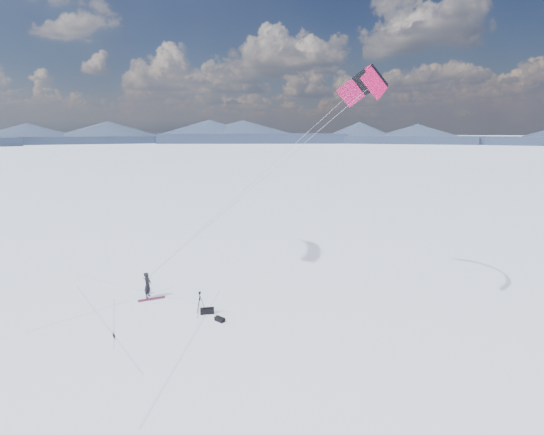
# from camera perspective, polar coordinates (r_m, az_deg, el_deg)

# --- Properties ---
(ground) EXTENTS (1800.00, 1800.00, 0.00)m
(ground) POSITION_cam_1_polar(r_m,az_deg,el_deg) (24.82, -14.35, -13.09)
(ground) COLOR white
(horizon_hills) EXTENTS (704.00, 704.42, 10.40)m
(horizon_hills) POSITION_cam_1_polar(r_m,az_deg,el_deg) (23.24, -14.96, -2.83)
(horizon_hills) COLOR #1B243A
(horizon_hills) RESTS_ON ground
(snow_tracks) EXTENTS (13.93, 10.25, 0.01)m
(snow_tracks) POSITION_cam_1_polar(r_m,az_deg,el_deg) (25.06, -17.78, -13.04)
(snow_tracks) COLOR #B2BCE1
(snow_tracks) RESTS_ON ground
(snowkiter) EXTENTS (0.41, 0.62, 1.68)m
(snowkiter) POSITION_cam_1_polar(r_m,az_deg,el_deg) (27.20, -17.45, -10.95)
(snowkiter) COLOR black
(snowkiter) RESTS_ON ground
(snowboard) EXTENTS (1.62, 1.07, 0.04)m
(snowboard) POSITION_cam_1_polar(r_m,az_deg,el_deg) (26.80, -17.03, -11.22)
(snowboard) COLOR #81224E
(snowboard) RESTS_ON ground
(tripod) EXTENTS (0.67, 0.64, 1.46)m
(tripod) POSITION_cam_1_polar(r_m,az_deg,el_deg) (23.68, -10.38, -11.69)
(tripod) COLOR black
(tripod) RESTS_ON ground
(gear_bag_a) EXTENTS (0.88, 0.59, 0.36)m
(gear_bag_a) POSITION_cam_1_polar(r_m,az_deg,el_deg) (24.15, -9.36, -13.18)
(gear_bag_a) COLOR black
(gear_bag_a) RESTS_ON ground
(gear_bag_b) EXTENTS (0.67, 0.57, 0.28)m
(gear_bag_b) POSITION_cam_1_polar(r_m,az_deg,el_deg) (23.17, -7.57, -14.38)
(gear_bag_b) COLOR black
(gear_bag_b) RESTS_ON ground
(power_kite) EXTENTS (14.79, 6.72, 12.91)m
(power_kite) POSITION_cam_1_polar(r_m,az_deg,el_deg) (24.84, 13.53, 18.29)
(power_kite) COLOR #C4124C
(power_kite) RESTS_ON ground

